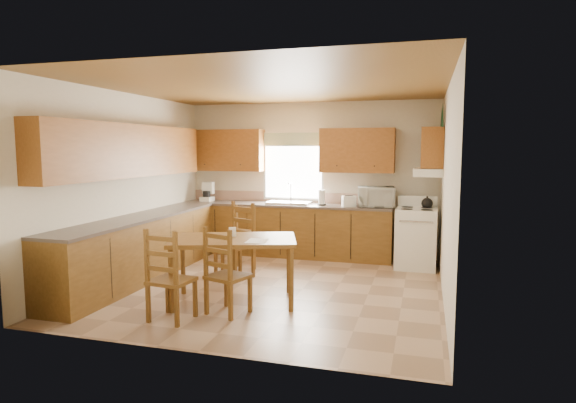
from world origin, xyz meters
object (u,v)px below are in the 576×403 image
(dining_table, at_px, (234,270))
(chair_near_right, at_px, (171,274))
(chair_far_left, at_px, (234,241))
(chair_near_left, at_px, (228,271))
(chair_far_right, at_px, (238,239))
(stove, at_px, (416,239))
(microwave, at_px, (376,197))

(dining_table, relative_size, chair_near_right, 1.46)
(dining_table, relative_size, chair_far_left, 1.37)
(chair_near_left, height_order, chair_near_right, chair_near_right)
(chair_near_left, height_order, chair_far_right, chair_near_left)
(dining_table, distance_m, chair_far_left, 1.15)
(chair_near_right, relative_size, chair_far_right, 1.03)
(chair_near_left, relative_size, chair_near_right, 0.98)
(stove, distance_m, dining_table, 3.21)
(microwave, distance_m, chair_far_left, 2.55)
(dining_table, distance_m, chair_near_right, 0.88)
(chair_near_left, xyz_separation_m, chair_near_right, (-0.52, -0.37, 0.01))
(chair_far_left, relative_size, chair_far_right, 1.10)
(dining_table, bearing_deg, chair_near_right, -137.07)
(stove, bearing_deg, chair_near_right, -127.25)
(stove, xyz_separation_m, chair_near_right, (-2.54, -3.17, 0.05))
(microwave, distance_m, dining_table, 3.13)
(stove, xyz_separation_m, microwave, (-0.67, 0.28, 0.62))
(chair_far_left, bearing_deg, chair_near_right, -67.71)
(dining_table, height_order, chair_far_left, chair_far_left)
(chair_far_left, bearing_deg, dining_table, -45.74)
(stove, xyz_separation_m, chair_near_left, (-2.03, -2.80, 0.04))
(chair_near_left, distance_m, chair_far_left, 1.54)
(microwave, relative_size, chair_far_left, 0.51)
(chair_far_left, height_order, chair_far_right, chair_far_left)
(stove, relative_size, microwave, 1.68)
(chair_near_left, bearing_deg, chair_far_left, -52.12)
(stove, xyz_separation_m, dining_table, (-2.12, -2.41, -0.06))
(microwave, bearing_deg, chair_near_left, -121.30)
(stove, relative_size, chair_near_left, 0.93)
(stove, bearing_deg, chair_far_right, -158.98)
(chair_near_left, distance_m, chair_near_right, 0.63)
(chair_near_right, height_order, chair_far_right, chair_near_right)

